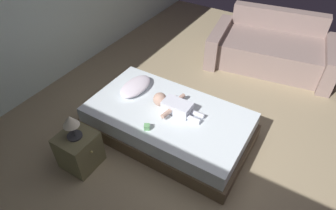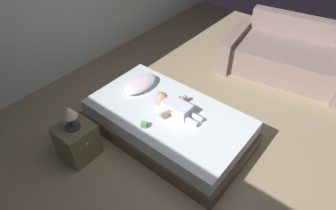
% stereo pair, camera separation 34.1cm
% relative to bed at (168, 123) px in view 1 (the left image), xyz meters
% --- Properties ---
extents(ground_plane, '(8.00, 8.00, 0.00)m').
position_rel_bed_xyz_m(ground_plane, '(0.02, -0.79, -0.19)').
color(ground_plane, tan).
extents(bed, '(1.15, 2.04, 0.39)m').
position_rel_bed_xyz_m(bed, '(0.00, 0.00, 0.00)').
color(bed, brown).
rests_on(bed, ground_plane).
extents(pillow, '(0.54, 0.30, 0.10)m').
position_rel_bed_xyz_m(pillow, '(0.14, 0.59, 0.25)').
color(pillow, white).
rests_on(pillow, bed).
extents(baby, '(0.48, 0.66, 0.17)m').
position_rel_bed_xyz_m(baby, '(0.06, -0.04, 0.27)').
color(baby, white).
rests_on(baby, bed).
extents(toothbrush, '(0.05, 0.13, 0.02)m').
position_rel_bed_xyz_m(toothbrush, '(0.27, 0.02, 0.21)').
color(toothbrush, '#AF3DA4').
rests_on(toothbrush, bed).
extents(couch, '(1.46, 2.11, 0.80)m').
position_rel_bed_xyz_m(couch, '(2.37, -0.60, 0.08)').
color(couch, gray).
rests_on(couch, ground_plane).
extents(nightstand, '(0.39, 0.42, 0.45)m').
position_rel_bed_xyz_m(nightstand, '(-0.93, 0.61, 0.03)').
color(nightstand, olive).
rests_on(nightstand, ground_plane).
extents(lamp, '(0.18, 0.18, 0.30)m').
position_rel_bed_xyz_m(lamp, '(-0.93, 0.61, 0.47)').
color(lamp, '#333338').
rests_on(lamp, nightstand).
extents(toy_block, '(0.09, 0.09, 0.06)m').
position_rel_bed_xyz_m(toy_block, '(-0.38, 0.05, 0.23)').
color(toy_block, '#6FB570').
rests_on(toy_block, bed).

